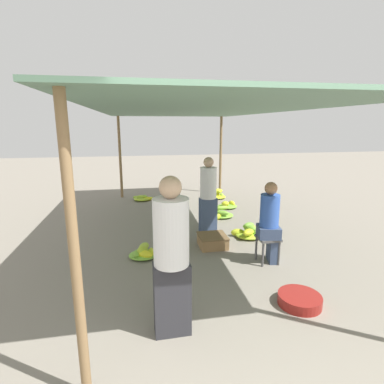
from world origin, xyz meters
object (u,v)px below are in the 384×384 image
Objects in this scene: vendor_seated at (270,221)px; banana_pile_right_3 at (228,206)px; stool at (268,242)px; banana_pile_left_1 at (142,198)px; shopper_walking_mid at (208,194)px; crate_near at (213,241)px; vendor_foreground at (171,256)px; banana_pile_left_0 at (144,253)px; banana_pile_right_1 at (221,214)px; banana_pile_right_2 at (249,232)px; basin_black at (300,300)px; banana_pile_right_0 at (217,195)px.

vendor_seated is 2.50× the size of banana_pile_right_3.
banana_pile_left_1 is (-1.92, 4.52, -0.29)m from stool.
vendor_seated is 0.85× the size of shopper_walking_mid.
shopper_walking_mid is (0.10, 0.77, 0.71)m from crate_near.
banana_pile_right_3 is at bearing 66.06° from vendor_foreground.
crate_near reaches higher than banana_pile_left_0.
banana_pile_right_2 reaches higher than banana_pile_right_1.
basin_black is at bearing -95.21° from banana_pile_right_2.
shopper_walking_mid is (-0.98, -2.80, 0.72)m from banana_pile_right_0.
crate_near is at bearing -106.67° from banana_pile_right_0.
vendor_seated is at bearing 11.24° from stool.
banana_pile_right_0 reaches higher than banana_pile_right_3.
stool is 1.14m from banana_pile_right_2.
vendor_foreground is at bearing -88.13° from banana_pile_left_1.
banana_pile_right_2 is at bearing 84.46° from stool.
stool is at bearing -168.76° from vendor_seated.
banana_pile_right_2 is 1.26× the size of crate_near.
banana_pile_left_1 is 1.27× the size of crate_near.
banana_pile_right_2 reaches higher than basin_black.
banana_pile_right_1 is at bearing -117.32° from banana_pile_right_3.
banana_pile_left_1 is at bearing 107.85° from crate_near.
banana_pile_right_0 is 1.96m from banana_pile_right_1.
banana_pile_right_2 is at bearing -82.32° from banana_pile_right_1.
stool is 1.74m from shopper_walking_mid.
banana_pile_left_1 is 1.21× the size of banana_pile_right_3.
banana_pile_right_2 is 1.20× the size of banana_pile_right_3.
banana_pile_right_1 is 0.89m from banana_pile_right_3.
vendor_foreground is at bearing -126.12° from banana_pile_right_2.
banana_pile_left_0 reaches higher than basin_black.
crate_near is (-0.74, 0.78, -0.59)m from vendor_seated.
banana_pile_left_0 is at bearing -134.78° from banana_pile_right_1.
vendor_seated is at bearing -66.76° from banana_pile_left_1.
vendor_seated is at bearing -15.01° from banana_pile_left_0.
shopper_walking_mid is (-0.55, -0.89, 0.73)m from banana_pile_right_1.
vendor_seated is 2.50× the size of basin_black.
stool is 1.23m from basin_black.
banana_pile_right_0 is at bearing 89.12° from banana_pile_right_3.
banana_pile_left_1 is (-1.94, 4.51, -0.64)m from vendor_seated.
crate_near is at bearing 11.25° from banana_pile_left_0.
stool is at bearing -68.28° from shopper_walking_mid.
basin_black is 0.82× the size of banana_pile_left_1.
banana_pile_right_2 is (0.09, 1.11, -0.60)m from vendor_seated.
banana_pile_right_1 is at bearing -48.27° from banana_pile_left_1.
stool is (1.72, 1.40, -0.54)m from vendor_foreground.
banana_pile_right_0 is (0.33, 4.36, -0.61)m from vendor_seated.
banana_pile_right_0 is (2.27, -0.15, 0.03)m from banana_pile_left_1.
crate_near is (1.25, 0.25, 0.03)m from banana_pile_left_0.
banana_pile_right_0 is (2.32, 3.83, 0.01)m from banana_pile_left_0.
banana_pile_right_1 is (1.85, -2.07, 0.03)m from banana_pile_left_1.
banana_pile_left_0 is at bearing -168.75° from crate_near.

